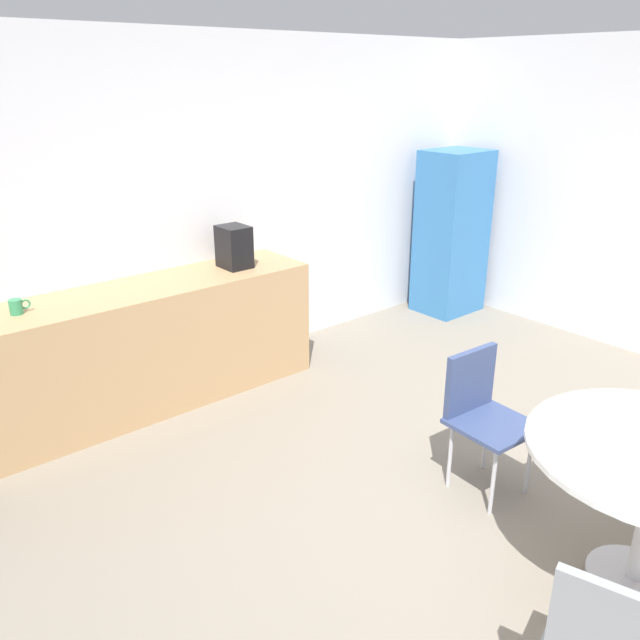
{
  "coord_description": "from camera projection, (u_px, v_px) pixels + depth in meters",
  "views": [
    {
      "loc": [
        -2.48,
        -1.4,
        2.31
      ],
      "look_at": [
        -0.24,
        1.27,
        0.95
      ],
      "focal_mm": 36.09,
      "sensor_mm": 36.0,
      "label": 1
    }
  ],
  "objects": [
    {
      "name": "chair_navy",
      "position": [
        481.0,
        405.0,
        3.68
      ],
      "size": [
        0.45,
        0.45,
        0.83
      ],
      "color": "silver",
      "rests_on": "ground_plane"
    },
    {
      "name": "counter_block",
      "position": [
        145.0,
        347.0,
        4.62
      ],
      "size": [
        2.56,
        0.6,
        0.9
      ],
      "primitive_type": "cube",
      "color": "tan",
      "rests_on": "ground_plane"
    },
    {
      "name": "ground_plane",
      "position": [
        513.0,
        548.0,
        3.33
      ],
      "size": [
        6.0,
        6.0,
        0.0
      ],
      "primitive_type": "plane",
      "color": "gray"
    },
    {
      "name": "mug_white",
      "position": [
        17.0,
        307.0,
        3.97
      ],
      "size": [
        0.13,
        0.08,
        0.09
      ],
      "color": "#338C59",
      "rests_on": "counter_block"
    },
    {
      "name": "locker_cabinet",
      "position": [
        452.0,
        233.0,
        6.38
      ],
      "size": [
        0.6,
        0.5,
        1.61
      ],
      "primitive_type": "cube",
      "color": "#3372B2",
      "rests_on": "ground_plane"
    },
    {
      "name": "coffee_maker",
      "position": [
        234.0,
        247.0,
        4.88
      ],
      "size": [
        0.2,
        0.24,
        0.32
      ],
      "primitive_type": "cube",
      "color": "black",
      "rests_on": "counter_block"
    },
    {
      "name": "wall_back",
      "position": [
        200.0,
        210.0,
        5.0
      ],
      "size": [
        6.0,
        0.1,
        2.6
      ],
      "primitive_type": "cube",
      "color": "silver",
      "rests_on": "ground_plane"
    }
  ]
}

